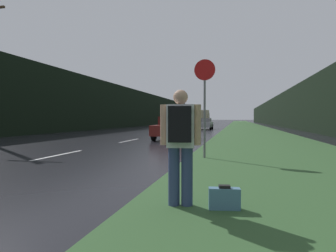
{
  "coord_description": "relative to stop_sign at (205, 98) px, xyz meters",
  "views": [
    {
      "loc": [
        6.07,
        -2.33,
        1.28
      ],
      "look_at": [
        2.32,
        13.9,
        0.86
      ],
      "focal_mm": 32.0,
      "sensor_mm": 36.0,
      "label": 1
    }
  ],
  "objects": [
    {
      "name": "grass_verge",
      "position": [
        2.44,
        32.75,
        -1.91
      ],
      "size": [
        6.0,
        240.0,
        0.02
      ],
      "primitive_type": "cube",
      "color": "#33562D",
      "rests_on": "ground_plane"
    },
    {
      "name": "lane_stripe_b",
      "position": [
        -5.05,
        -0.28,
        -1.91
      ],
      "size": [
        0.12,
        3.0,
        0.01
      ],
      "primitive_type": "cube",
      "color": "silver",
      "rests_on": "ground_plane"
    },
    {
      "name": "lane_stripe_c",
      "position": [
        -5.05,
        6.72,
        -1.91
      ],
      "size": [
        0.12,
        3.0,
        0.01
      ],
      "primitive_type": "cube",
      "color": "silver",
      "rests_on": "ground_plane"
    },
    {
      "name": "lane_stripe_d",
      "position": [
        -5.05,
        13.72,
        -1.91
      ],
      "size": [
        0.12,
        3.0,
        0.01
      ],
      "primitive_type": "cube",
      "color": "silver",
      "rests_on": "ground_plane"
    },
    {
      "name": "lane_stripe_e",
      "position": [
        -5.05,
        20.72,
        -1.91
      ],
      "size": [
        0.12,
        3.0,
        0.01
      ],
      "primitive_type": "cube",
      "color": "silver",
      "rests_on": "ground_plane"
    },
    {
      "name": "lane_stripe_f",
      "position": [
        -5.05,
        27.72,
        -1.91
      ],
      "size": [
        0.12,
        3.0,
        0.01
      ],
      "primitive_type": "cube",
      "color": "silver",
      "rests_on": "ground_plane"
    },
    {
      "name": "treeline_far_side",
      "position": [
        -15.55,
        42.75,
        1.0
      ],
      "size": [
        2.0,
        140.0,
        5.83
      ],
      "primitive_type": "cube",
      "color": "black",
      "rests_on": "ground_plane"
    },
    {
      "name": "treeline_near_side",
      "position": [
        8.44,
        42.75,
        0.63
      ],
      "size": [
        2.0,
        140.0,
        5.08
      ],
      "primitive_type": "cube",
      "color": "black",
      "rests_on": "ground_plane"
    },
    {
      "name": "stop_sign",
      "position": [
        0.0,
        0.0,
        0.0
      ],
      "size": [
        0.67,
        0.07,
        3.16
      ],
      "color": "slate",
      "rests_on": "ground_plane"
    },
    {
      "name": "hitchhiker_with_backpack",
      "position": [
        0.22,
        -5.38,
        -0.94
      ],
      "size": [
        0.58,
        0.45,
        1.69
      ],
      "rotation": [
        0.0,
        0.0,
        0.14
      ],
      "color": "navy",
      "rests_on": "ground_plane"
    },
    {
      "name": "suitcase",
      "position": [
        0.85,
        -5.4,
        -1.75
      ],
      "size": [
        0.45,
        0.21,
        0.36
      ],
      "rotation": [
        0.0,
        0.0,
        0.14
      ],
      "color": "teal",
      "rests_on": "ground_plane"
    },
    {
      "name": "car_passing_near",
      "position": [
        -2.81,
        8.37,
        -1.21
      ],
      "size": [
        1.89,
        4.31,
        1.4
      ],
      "rotation": [
        0.0,
        0.0,
        3.14
      ],
      "color": "maroon",
      "rests_on": "ground_plane"
    },
    {
      "name": "car_passing_far",
      "position": [
        -2.81,
        25.78,
        -1.24
      ],
      "size": [
        1.99,
        4.24,
        1.32
      ],
      "rotation": [
        0.0,
        0.0,
        3.14
      ],
      "color": "#9E9EA3",
      "rests_on": "ground_plane"
    },
    {
      "name": "car_oncoming",
      "position": [
        -7.3,
        32.09,
        -1.25
      ],
      "size": [
        2.03,
        4.35,
        1.29
      ],
      "color": "#9E9EA3",
      "rests_on": "ground_plane"
    },
    {
      "name": "delivery_truck",
      "position": [
        -7.3,
        66.86,
        -0.13
      ],
      "size": [
        2.64,
        7.18,
        3.38
      ],
      "color": "#6E684F",
      "rests_on": "ground_plane"
    }
  ]
}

